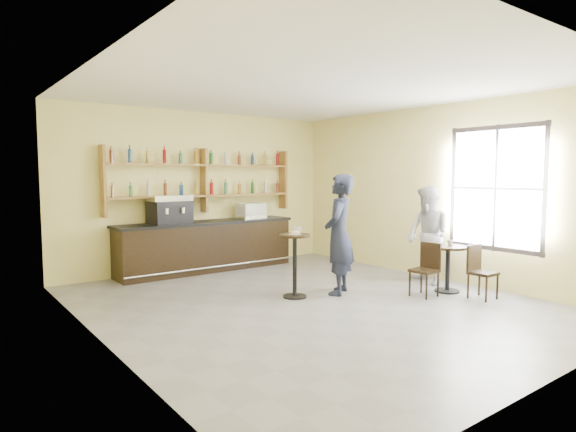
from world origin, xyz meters
TOP-DOWN VIEW (x-y plane):
  - floor at (0.00, 0.00)m, footprint 7.00×7.00m
  - ceiling at (0.00, 0.00)m, footprint 7.00×7.00m
  - wall_back at (0.00, 3.50)m, footprint 7.00×0.00m
  - wall_front at (0.00, -3.50)m, footprint 7.00×0.00m
  - wall_left at (-3.00, 0.00)m, footprint 0.00×7.00m
  - wall_right at (3.00, 0.00)m, footprint 0.00×7.00m
  - window_pane at (2.99, -1.20)m, footprint 0.00×2.00m
  - window_frame at (2.99, -1.20)m, footprint 0.04×1.70m
  - shelf_unit at (0.00, 3.37)m, footprint 4.00×0.26m
  - liquor_bottles at (0.00, 3.37)m, footprint 3.68×0.10m
  - bar_counter at (-0.07, 3.15)m, footprint 3.69×0.72m
  - espresso_machine at (-0.85, 3.15)m, footprint 0.80×0.55m
  - pastry_case at (0.99, 3.15)m, footprint 0.58×0.48m
  - pedestal_table at (0.03, 0.39)m, footprint 0.64×0.64m
  - napkin at (0.03, 0.39)m, footprint 0.21×0.21m
  - donut at (0.04, 0.38)m, footprint 0.14×0.14m
  - cup_pedestal at (0.17, 0.49)m, footprint 0.15×0.15m
  - man_main at (0.75, 0.16)m, footprint 0.85×0.80m
  - cafe_table at (2.25, -0.84)m, footprint 0.71×0.71m
  - cup_cafe at (2.30, -0.84)m, footprint 0.11×0.11m
  - chair_west at (1.70, -0.79)m, footprint 0.38×0.38m
  - chair_south at (2.30, -1.44)m, footprint 0.36×0.36m
  - patron_second at (2.49, -0.26)m, footprint 0.85×0.98m

SIDE VIEW (x-z plane):
  - floor at x=0.00m, z-range 0.00..0.00m
  - cafe_table at x=2.25m, z-range 0.00..0.76m
  - chair_south at x=2.30m, z-range 0.00..0.83m
  - chair_west at x=1.70m, z-range 0.00..0.85m
  - bar_counter at x=-0.07m, z-range 0.00..1.00m
  - pedestal_table at x=0.03m, z-range 0.00..1.00m
  - cup_cafe at x=2.30m, z-range 0.76..0.86m
  - patron_second at x=2.49m, z-range 0.00..1.73m
  - man_main at x=0.75m, z-range 0.00..1.94m
  - napkin at x=0.03m, z-range 1.00..1.00m
  - donut at x=0.04m, z-range 1.00..1.05m
  - cup_pedestal at x=0.17m, z-range 1.00..1.10m
  - pastry_case at x=0.99m, z-range 1.00..1.33m
  - espresso_machine at x=-0.85m, z-range 1.00..1.54m
  - wall_back at x=0.00m, z-range -1.90..5.10m
  - wall_front at x=0.00m, z-range -1.90..5.10m
  - wall_left at x=-3.00m, z-range -1.90..5.10m
  - wall_right at x=3.00m, z-range -1.90..5.10m
  - window_frame at x=2.99m, z-range 0.65..2.75m
  - window_pane at x=2.99m, z-range 0.70..2.70m
  - shelf_unit at x=0.00m, z-range 1.11..2.51m
  - liquor_bottles at x=0.00m, z-range 1.48..2.48m
  - ceiling at x=0.00m, z-range 3.20..3.20m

